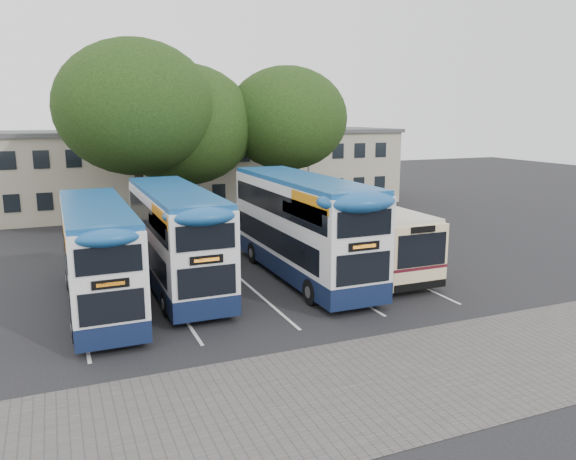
# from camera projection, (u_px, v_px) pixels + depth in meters

# --- Properties ---
(ground) EXTENTS (120.00, 120.00, 0.00)m
(ground) POSITION_uv_depth(u_px,v_px,m) (384.00, 311.00, 21.56)
(ground) COLOR black
(ground) RESTS_ON ground
(paving_strip) EXTENTS (40.00, 6.00, 0.01)m
(paving_strip) POSITION_uv_depth(u_px,v_px,m) (418.00, 375.00, 16.29)
(paving_strip) COLOR #595654
(paving_strip) RESTS_ON ground
(bay_lines) EXTENTS (14.12, 11.00, 0.01)m
(bay_lines) POSITION_uv_depth(u_px,v_px,m) (249.00, 286.00, 24.66)
(bay_lines) COLOR silver
(bay_lines) RESTS_ON ground
(depot_building) EXTENTS (32.40, 8.40, 6.20)m
(depot_building) POSITION_uv_depth(u_px,v_px,m) (205.00, 168.00, 45.30)
(depot_building) COLOR #A79D86
(depot_building) RESTS_ON ground
(lamp_post) EXTENTS (0.25, 1.05, 9.06)m
(lamp_post) POSITION_uv_depth(u_px,v_px,m) (309.00, 147.00, 40.83)
(lamp_post) COLOR gray
(lamp_post) RESTS_ON ground
(tree_left) EXTENTS (9.21, 9.21, 11.72)m
(tree_left) POSITION_uv_depth(u_px,v_px,m) (135.00, 108.00, 32.53)
(tree_left) COLOR black
(tree_left) RESTS_ON ground
(tree_mid) EXTENTS (9.06, 9.06, 10.61)m
(tree_mid) POSITION_uv_depth(u_px,v_px,m) (184.00, 125.00, 35.88)
(tree_mid) COLOR black
(tree_mid) RESTS_ON ground
(tree_right) EXTENTS (8.05, 8.05, 10.56)m
(tree_right) POSITION_uv_depth(u_px,v_px,m) (287.00, 119.00, 37.27)
(tree_right) COLOR black
(tree_right) RESTS_ON ground
(bus_dd_left) EXTENTS (2.39, 9.86, 4.11)m
(bus_dd_left) POSITION_uv_depth(u_px,v_px,m) (98.00, 251.00, 21.55)
(bus_dd_left) COLOR #101B3B
(bus_dd_left) RESTS_ON ground
(bus_dd_mid) EXTENTS (2.52, 10.40, 4.33)m
(bus_dd_mid) POSITION_uv_depth(u_px,v_px,m) (176.00, 234.00, 24.12)
(bus_dd_mid) COLOR #101B3B
(bus_dd_mid) RESTS_ON ground
(bus_dd_right) EXTENTS (2.72, 11.21, 4.67)m
(bus_dd_right) POSITION_uv_depth(u_px,v_px,m) (301.00, 223.00, 25.61)
(bus_dd_right) COLOR #101B3B
(bus_dd_right) RESTS_ON ground
(bus_single) EXTENTS (2.69, 10.58, 3.16)m
(bus_single) POSITION_uv_depth(u_px,v_px,m) (357.00, 230.00, 27.76)
(bus_single) COLOR beige
(bus_single) RESTS_ON ground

